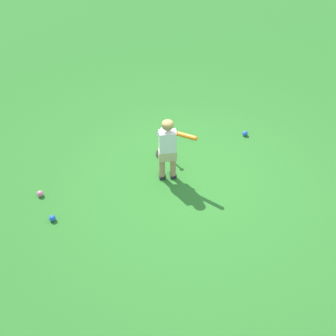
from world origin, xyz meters
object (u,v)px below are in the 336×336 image
object	(u,v)px
play_ball_by_bucket	(40,194)
batting_tee	(164,150)
play_ball_center_lawn	(245,133)
child_batter	(168,144)
play_ball_far_right	(52,218)

from	to	relation	value
play_ball_by_bucket	batting_tee	size ratio (longest dim) A/B	0.15
batting_tee	play_ball_by_bucket	bearing A→B (deg)	26.71
play_ball_center_lawn	play_ball_by_bucket	bearing A→B (deg)	23.65
child_batter	play_ball_far_right	world-z (taller)	child_batter
play_ball_by_bucket	batting_tee	world-z (taller)	batting_tee
child_batter	play_ball_center_lawn	xyz separation A→B (m)	(-1.36, -1.06, -0.60)
child_batter	play_ball_by_bucket	world-z (taller)	child_batter
batting_tee	play_ball_center_lawn	bearing A→B (deg)	-160.60
child_batter	batting_tee	size ratio (longest dim) A/B	1.74
play_ball_far_right	batting_tee	bearing A→B (deg)	-137.95
play_ball_center_lawn	batting_tee	world-z (taller)	batting_tee
play_ball_by_bucket	batting_tee	bearing A→B (deg)	-153.29
play_ball_far_right	batting_tee	xyz separation A→B (m)	(-1.60, -1.44, 0.06)
play_ball_far_right	play_ball_center_lawn	xyz separation A→B (m)	(-3.01, -1.94, -0.00)
play_ball_far_right	play_ball_center_lawn	distance (m)	3.58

